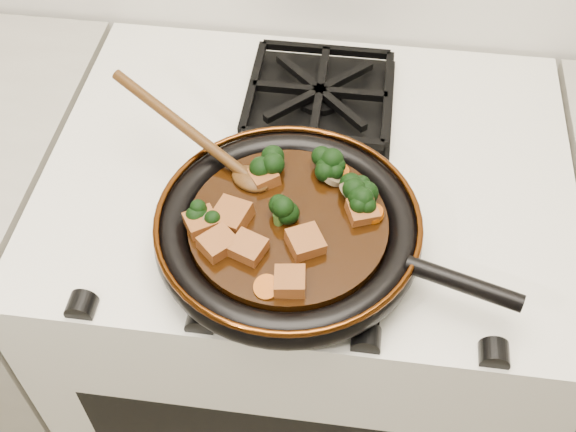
# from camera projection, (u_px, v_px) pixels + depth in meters

# --- Properties ---
(stove) EXTENTS (0.76, 0.60, 0.90)m
(stove) POSITION_uv_depth(u_px,v_px,m) (304.00, 327.00, 1.39)
(stove) COLOR white
(stove) RESTS_ON ground
(burner_grate_front) EXTENTS (0.23, 0.23, 0.03)m
(burner_grate_front) POSITION_uv_depth(u_px,v_px,m) (297.00, 235.00, 0.95)
(burner_grate_front) COLOR black
(burner_grate_front) RESTS_ON stove
(burner_grate_back) EXTENTS (0.23, 0.23, 0.03)m
(burner_grate_back) POSITION_uv_depth(u_px,v_px,m) (320.00, 95.00, 1.12)
(burner_grate_back) COLOR black
(burner_grate_back) RESTS_ON stove
(skillet) EXTENTS (0.46, 0.34, 0.05)m
(skillet) POSITION_uv_depth(u_px,v_px,m) (290.00, 230.00, 0.91)
(skillet) COLOR black
(skillet) RESTS_ON burner_grate_front
(braising_sauce) EXTENTS (0.25, 0.25, 0.02)m
(braising_sauce) POSITION_uv_depth(u_px,v_px,m) (288.00, 227.00, 0.91)
(braising_sauce) COLOR black
(braising_sauce) RESTS_ON skillet
(tofu_cube_0) EXTENTS (0.06, 0.05, 0.02)m
(tofu_cube_0) POSITION_uv_depth(u_px,v_px,m) (305.00, 243.00, 0.87)
(tofu_cube_0) COLOR brown
(tofu_cube_0) RESTS_ON braising_sauce
(tofu_cube_1) EXTENTS (0.05, 0.05, 0.02)m
(tofu_cube_1) POSITION_uv_depth(u_px,v_px,m) (218.00, 244.00, 0.87)
(tofu_cube_1) COLOR brown
(tofu_cube_1) RESTS_ON braising_sauce
(tofu_cube_2) EXTENTS (0.04, 0.04, 0.02)m
(tofu_cube_2) POSITION_uv_depth(u_px,v_px,m) (290.00, 282.00, 0.84)
(tofu_cube_2) COLOR brown
(tofu_cube_2) RESTS_ON braising_sauce
(tofu_cube_3) EXTENTS (0.05, 0.05, 0.02)m
(tofu_cube_3) POSITION_uv_depth(u_px,v_px,m) (202.00, 223.00, 0.89)
(tofu_cube_3) COLOR brown
(tofu_cube_3) RESTS_ON braising_sauce
(tofu_cube_4) EXTENTS (0.05, 0.05, 0.02)m
(tofu_cube_4) POSITION_uv_depth(u_px,v_px,m) (264.00, 177.00, 0.94)
(tofu_cube_4) COLOR brown
(tofu_cube_4) RESTS_ON braising_sauce
(tofu_cube_5) EXTENTS (0.05, 0.05, 0.02)m
(tofu_cube_5) POSITION_uv_depth(u_px,v_px,m) (248.00, 248.00, 0.87)
(tofu_cube_5) COLOR brown
(tofu_cube_5) RESTS_ON braising_sauce
(tofu_cube_6) EXTENTS (0.06, 0.06, 0.03)m
(tofu_cube_6) POSITION_uv_depth(u_px,v_px,m) (231.00, 216.00, 0.90)
(tofu_cube_6) COLOR brown
(tofu_cube_6) RESTS_ON braising_sauce
(tofu_cube_7) EXTENTS (0.05, 0.05, 0.02)m
(tofu_cube_7) POSITION_uv_depth(u_px,v_px,m) (362.00, 212.00, 0.90)
(tofu_cube_7) COLOR brown
(tofu_cube_7) RESTS_ON braising_sauce
(broccoli_floret_0) EXTENTS (0.08, 0.09, 0.07)m
(broccoli_floret_0) POSITION_uv_depth(u_px,v_px,m) (358.00, 203.00, 0.91)
(broccoli_floret_0) COLOR black
(broccoli_floret_0) RESTS_ON braising_sauce
(broccoli_floret_1) EXTENTS (0.08, 0.08, 0.06)m
(broccoli_floret_1) POSITION_uv_depth(u_px,v_px,m) (203.00, 219.00, 0.89)
(broccoli_floret_1) COLOR black
(broccoli_floret_1) RESTS_ON braising_sauce
(broccoli_floret_2) EXTENTS (0.09, 0.09, 0.06)m
(broccoli_floret_2) POSITION_uv_depth(u_px,v_px,m) (264.00, 164.00, 0.95)
(broccoli_floret_2) COLOR black
(broccoli_floret_2) RESTS_ON braising_sauce
(broccoli_floret_3) EXTENTS (0.08, 0.09, 0.06)m
(broccoli_floret_3) POSITION_uv_depth(u_px,v_px,m) (358.00, 192.00, 0.92)
(broccoli_floret_3) COLOR black
(broccoli_floret_3) RESTS_ON braising_sauce
(broccoli_floret_4) EXTENTS (0.09, 0.09, 0.06)m
(broccoli_floret_4) POSITION_uv_depth(u_px,v_px,m) (278.00, 217.00, 0.89)
(broccoli_floret_4) COLOR black
(broccoli_floret_4) RESTS_ON braising_sauce
(broccoli_floret_5) EXTENTS (0.09, 0.08, 0.07)m
(broccoli_floret_5) POSITION_uv_depth(u_px,v_px,m) (331.00, 166.00, 0.95)
(broccoli_floret_5) COLOR black
(broccoli_floret_5) RESTS_ON braising_sauce
(carrot_coin_0) EXTENTS (0.03, 0.03, 0.01)m
(carrot_coin_0) POSITION_uv_depth(u_px,v_px,m) (312.00, 240.00, 0.88)
(carrot_coin_0) COLOR #BA4C05
(carrot_coin_0) RESTS_ON braising_sauce
(carrot_coin_1) EXTENTS (0.03, 0.03, 0.02)m
(carrot_coin_1) POSITION_uv_depth(u_px,v_px,m) (258.00, 175.00, 0.95)
(carrot_coin_1) COLOR #BA4C05
(carrot_coin_1) RESTS_ON braising_sauce
(carrot_coin_2) EXTENTS (0.03, 0.03, 0.02)m
(carrot_coin_2) POSITION_uv_depth(u_px,v_px,m) (338.00, 170.00, 0.95)
(carrot_coin_2) COLOR #BA4C05
(carrot_coin_2) RESTS_ON braising_sauce
(carrot_coin_3) EXTENTS (0.03, 0.03, 0.02)m
(carrot_coin_3) POSITION_uv_depth(u_px,v_px,m) (267.00, 287.00, 0.83)
(carrot_coin_3) COLOR #BA4C05
(carrot_coin_3) RESTS_ON braising_sauce
(carrot_coin_4) EXTENTS (0.03, 0.03, 0.02)m
(carrot_coin_4) POSITION_uv_depth(u_px,v_px,m) (372.00, 214.00, 0.91)
(carrot_coin_4) COLOR #BA4C05
(carrot_coin_4) RESTS_ON braising_sauce
(mushroom_slice_0) EXTENTS (0.04, 0.04, 0.03)m
(mushroom_slice_0) POSITION_uv_depth(u_px,v_px,m) (214.00, 224.00, 0.89)
(mushroom_slice_0) COLOR olive
(mushroom_slice_0) RESTS_ON braising_sauce
(mushroom_slice_1) EXTENTS (0.04, 0.04, 0.02)m
(mushroom_slice_1) POSITION_uv_depth(u_px,v_px,m) (333.00, 176.00, 0.94)
(mushroom_slice_1) COLOR olive
(mushroom_slice_1) RESTS_ON braising_sauce
(mushroom_slice_2) EXTENTS (0.04, 0.05, 0.03)m
(mushroom_slice_2) POSITION_uv_depth(u_px,v_px,m) (351.00, 193.00, 0.93)
(mushroom_slice_2) COLOR olive
(mushroom_slice_2) RESTS_ON braising_sauce
(wooden_spoon) EXTENTS (0.15, 0.10, 0.24)m
(wooden_spoon) POSITION_uv_depth(u_px,v_px,m) (211.00, 148.00, 0.95)
(wooden_spoon) COLOR #4A2B0F
(wooden_spoon) RESTS_ON braising_sauce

